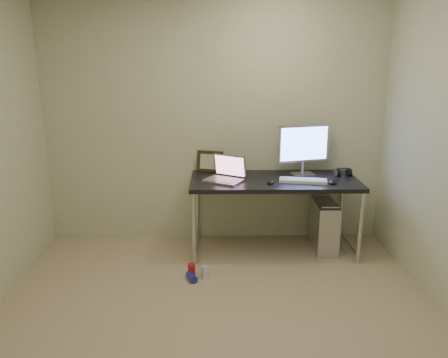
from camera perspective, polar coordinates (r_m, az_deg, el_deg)
floor at (r=3.32m, az=-1.37°, el=-19.33°), size 3.50×3.50×0.00m
wall_back at (r=4.52m, az=-1.27°, el=7.32°), size 3.50×0.02×2.50m
desk at (r=4.33m, az=6.57°, el=-0.98°), size 1.64×0.72×0.75m
tower_computer at (r=4.57m, az=12.95°, el=-5.97°), size 0.22×0.48×0.53m
cable_a at (r=4.78m, az=11.66°, el=-3.03°), size 0.01×0.16×0.69m
cable_b at (r=4.79m, az=12.75°, el=-3.31°), size 0.02×0.11×0.71m
can_red at (r=4.00m, az=-4.26°, el=-11.82°), size 0.08×0.08×0.12m
can_white at (r=3.97m, az=-2.56°, el=-12.06°), size 0.08×0.08×0.12m
can_blue at (r=3.95m, az=-4.24°, el=-12.65°), size 0.11×0.14×0.07m
laptop at (r=4.22m, az=0.25°, el=0.57°), size 0.44×0.41×0.24m
monitor at (r=4.44m, az=10.39°, el=4.29°), size 0.53×0.21×0.51m
keyboard at (r=4.24m, az=10.27°, el=-0.20°), size 0.47×0.22×0.03m
mouse_right at (r=4.25m, az=14.01°, el=-0.31°), size 0.11×0.14×0.04m
mouse_left at (r=4.15m, az=6.10°, el=-0.32°), size 0.10×0.12×0.04m
headphones at (r=4.55m, az=15.32°, el=0.74°), size 0.16×0.10×0.10m
picture_frame at (r=4.53m, az=-1.86°, el=2.31°), size 0.29×0.15×0.22m
webcam at (r=4.53m, az=1.43°, el=2.13°), size 0.05×0.04×0.13m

